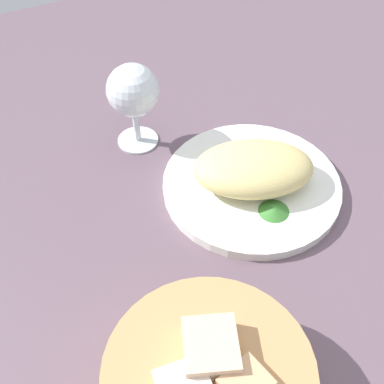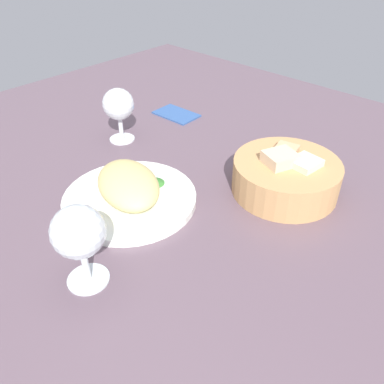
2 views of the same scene
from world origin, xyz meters
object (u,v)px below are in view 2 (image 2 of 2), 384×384
(wine_glass_far, at_px, (118,106))
(bread_basket, at_px, (286,176))
(folded_napkin, at_px, (176,113))
(plate, at_px, (130,199))
(wine_glass_near, at_px, (79,235))

(wine_glass_far, bearing_deg, bread_basket, 11.60)
(folded_napkin, bearing_deg, wine_glass_far, -91.21)
(plate, relative_size, folded_napkin, 2.18)
(bread_basket, height_order, wine_glass_near, wine_glass_near)
(wine_glass_near, distance_m, wine_glass_far, 0.42)
(plate, height_order, folded_napkin, plate)
(bread_basket, height_order, wine_glass_far, wine_glass_far)
(bread_basket, bearing_deg, wine_glass_near, -102.59)
(plate, distance_m, wine_glass_near, 0.20)
(wine_glass_near, height_order, wine_glass_far, wine_glass_near)
(wine_glass_far, bearing_deg, wine_glass_near, -45.39)
(plate, distance_m, bread_basket, 0.29)
(wine_glass_near, xyz_separation_m, folded_napkin, (-0.30, 0.48, -0.08))
(wine_glass_far, bearing_deg, plate, -35.53)
(bread_basket, distance_m, wine_glass_far, 0.39)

